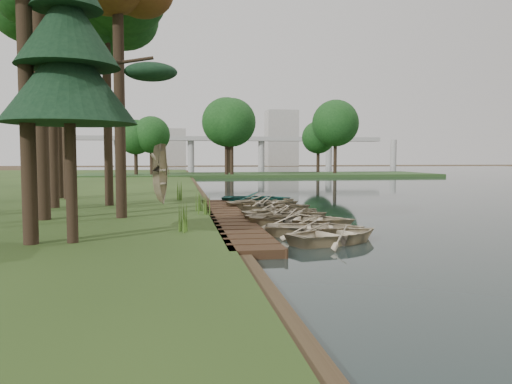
{
  "coord_description": "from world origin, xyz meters",
  "views": [
    {
      "loc": [
        -3.72,
        -20.99,
        2.79
      ],
      "look_at": [
        -0.14,
        1.82,
        1.17
      ],
      "focal_mm": 35.0,
      "sensor_mm": 36.0,
      "label": 1
    }
  ],
  "objects": [
    {
      "name": "pine_tree",
      "position": [
        -6.77,
        -5.95,
        5.78
      ],
      "size": [
        3.8,
        3.8,
        8.55
      ],
      "color": "black",
      "rests_on": "bank"
    },
    {
      "name": "rowboat_8",
      "position": [
        1.16,
        6.14,
        0.42
      ],
      "size": [
        4.14,
        3.48,
        0.73
      ],
      "primitive_type": "imported",
      "rotation": [
        0.0,
        0.0,
        1.88
      ],
      "color": "tan",
      "rests_on": "water"
    },
    {
      "name": "rowboat_5",
      "position": [
        1.24,
        1.54,
        0.37
      ],
      "size": [
        3.34,
        2.58,
        0.64
      ],
      "primitive_type": "imported",
      "rotation": [
        0.0,
        0.0,
        1.7
      ],
      "color": "tan",
      "rests_on": "water"
    },
    {
      "name": "rowboat_4",
      "position": [
        0.78,
        0.42,
        0.41
      ],
      "size": [
        3.69,
        2.81,
        0.72
      ],
      "primitive_type": "imported",
      "rotation": [
        0.0,
        0.0,
        1.67
      ],
      "color": "tan",
      "rests_on": "water"
    },
    {
      "name": "boardwalk",
      "position": [
        -1.6,
        0.0,
        0.15
      ],
      "size": [
        1.6,
        16.0,
        0.3
      ],
      "primitive_type": "cube",
      "color": "#352214",
      "rests_on": "ground"
    },
    {
      "name": "rowboat_9",
      "position": [
        0.78,
        7.42,
        0.46
      ],
      "size": [
        4.55,
        3.74,
        0.82
      ],
      "primitive_type": "imported",
      "rotation": [
        0.0,
        0.0,
        1.32
      ],
      "color": "#297269",
      "rests_on": "water"
    },
    {
      "name": "rowboat_0",
      "position": [
        1.27,
        -5.79,
        0.4
      ],
      "size": [
        4.11,
        3.59,
        0.71
      ],
      "primitive_type": "imported",
      "rotation": [
        0.0,
        0.0,
        1.97
      ],
      "color": "tan",
      "rests_on": "water"
    },
    {
      "name": "tree_6",
      "position": [
        -10.83,
        10.75,
        11.68
      ],
      "size": [
        4.49,
        4.49,
        13.47
      ],
      "color": "black",
      "rests_on": "bank"
    },
    {
      "name": "building_a",
      "position": [
        30.0,
        140.0,
        9.0
      ],
      "size": [
        10.0,
        8.0,
        18.0
      ],
      "primitive_type": "cube",
      "color": "#A5A5A0",
      "rests_on": "ground"
    },
    {
      "name": "stored_rowboat",
      "position": [
        -4.54,
        5.51,
        0.63
      ],
      "size": [
        3.68,
        3.04,
        0.66
      ],
      "primitive_type": "imported",
      "rotation": [
        3.14,
        0.0,
        1.3
      ],
      "color": "tan",
      "rests_on": "bank"
    },
    {
      "name": "building_b",
      "position": [
        -5.0,
        145.0,
        6.0
      ],
      "size": [
        8.0,
        8.0,
        12.0
      ],
      "primitive_type": "cube",
      "color": "#A5A5A0",
      "rests_on": "ground"
    },
    {
      "name": "tree_4",
      "position": [
        -7.24,
        5.6,
        9.82
      ],
      "size": [
        4.29,
        4.29,
        11.47
      ],
      "color": "black",
      "rests_on": "bank"
    },
    {
      "name": "far_trees",
      "position": [
        4.67,
        50.0,
        6.43
      ],
      "size": [
        45.6,
        5.6,
        8.8
      ],
      "color": "black",
      "rests_on": "peninsula"
    },
    {
      "name": "reeds_3",
      "position": [
        -3.54,
        8.09,
        0.81
      ],
      "size": [
        0.6,
        0.6,
        1.01
      ],
      "primitive_type": "cone",
      "color": "#3F661E",
      "rests_on": "bank"
    },
    {
      "name": "rowboat_10",
      "position": [
        1.02,
        8.79,
        0.37
      ],
      "size": [
        3.55,
        2.87,
        0.65
      ],
      "primitive_type": "imported",
      "rotation": [
        0.0,
        0.0,
        1.35
      ],
      "color": "tan",
      "rests_on": "water"
    },
    {
      "name": "rowboat_6",
      "position": [
        1.12,
        3.25,
        0.4
      ],
      "size": [
        3.67,
        2.83,
        0.7
      ],
      "primitive_type": "imported",
      "rotation": [
        0.0,
        0.0,
        1.45
      ],
      "color": "tan",
      "rests_on": "water"
    },
    {
      "name": "reeds_0",
      "position": [
        -3.68,
        -4.37,
        0.79
      ],
      "size": [
        0.6,
        0.6,
        0.99
      ],
      "primitive_type": "cone",
      "color": "#3F661E",
      "rests_on": "bank"
    },
    {
      "name": "reeds_1",
      "position": [
        -2.6,
        0.62,
        0.77
      ],
      "size": [
        0.6,
        0.6,
        0.94
      ],
      "primitive_type": "cone",
      "color": "#3F661E",
      "rests_on": "bank"
    },
    {
      "name": "rowboat_3",
      "position": [
        0.83,
        -1.0,
        0.43
      ],
      "size": [
        4.23,
        3.49,
        0.76
      ],
      "primitive_type": "imported",
      "rotation": [
        0.0,
        0.0,
        1.84
      ],
      "color": "tan",
      "rests_on": "water"
    },
    {
      "name": "peninsula",
      "position": [
        8.0,
        50.0,
        0.23
      ],
      "size": [
        50.0,
        14.0,
        0.45
      ],
      "primitive_type": "cube",
      "color": "#28461F",
      "rests_on": "ground"
    },
    {
      "name": "tree_5",
      "position": [
        -10.18,
        9.89,
        11.55
      ],
      "size": [
        5.31,
        5.31,
        13.62
      ],
      "color": "black",
      "rests_on": "bank"
    },
    {
      "name": "bridge",
      "position": [
        12.31,
        120.0,
        7.08
      ],
      "size": [
        95.9,
        4.0,
        8.6
      ],
      "color": "#A5A5A0",
      "rests_on": "ground"
    },
    {
      "name": "rowboat_1",
      "position": [
        0.98,
        -4.34,
        0.41
      ],
      "size": [
        3.91,
        3.18,
        0.71
      ],
      "primitive_type": "imported",
      "rotation": [
        0.0,
        0.0,
        1.33
      ],
      "color": "tan",
      "rests_on": "water"
    },
    {
      "name": "rowboat_7",
      "position": [
        0.71,
        4.63,
        0.45
      ],
      "size": [
        4.07,
        3.07,
        0.8
      ],
      "primitive_type": "imported",
      "rotation": [
        0.0,
        0.0,
        1.66
      ],
      "color": "tan",
      "rests_on": "water"
    },
    {
      "name": "rowboat_2",
      "position": [
        0.96,
        -2.56,
        0.46
      ],
      "size": [
        4.79,
        4.18,
        0.83
      ],
      "primitive_type": "imported",
      "rotation": [
        0.0,
        0.0,
        1.17
      ],
      "color": "tan",
      "rests_on": "water"
    },
    {
      "name": "reeds_2",
      "position": [
        -2.77,
        2.13,
        0.75
      ],
      "size": [
        0.6,
        0.6,
        0.9
      ],
      "primitive_type": "cone",
      "color": "#3F661E",
      "rests_on": "bank"
    },
    {
      "name": "ground",
      "position": [
        0.0,
        0.0,
        0.0
      ],
      "size": [
        300.0,
        300.0,
        0.0
      ],
      "primitive_type": "plane",
      "color": "#3D2F1D"
    }
  ]
}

